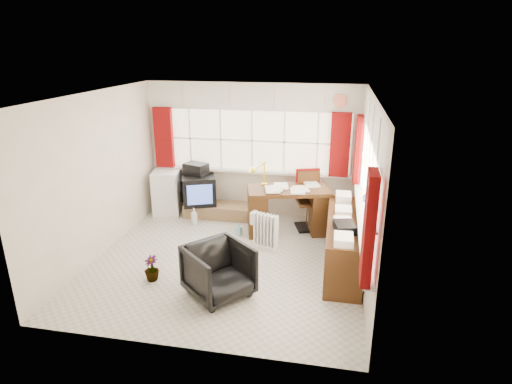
% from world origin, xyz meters
% --- Properties ---
extents(ground, '(4.00, 4.00, 0.00)m').
position_xyz_m(ground, '(0.00, 0.00, 0.00)').
color(ground, beige).
rests_on(ground, ground).
extents(room_walls, '(4.00, 4.00, 4.00)m').
position_xyz_m(room_walls, '(0.00, 0.00, 1.50)').
color(room_walls, beige).
rests_on(room_walls, ground).
extents(window_back, '(3.70, 0.12, 3.60)m').
position_xyz_m(window_back, '(0.00, 1.94, 0.95)').
color(window_back, '#FAEAC6').
rests_on(window_back, room_walls).
extents(window_right, '(0.12, 3.70, 3.60)m').
position_xyz_m(window_right, '(1.94, 0.00, 0.95)').
color(window_right, '#FAEAC6').
rests_on(window_right, room_walls).
extents(curtains, '(3.83, 3.83, 1.15)m').
position_xyz_m(curtains, '(0.92, 0.93, 1.46)').
color(curtains, maroon).
rests_on(curtains, room_walls).
extents(overhead_cabinets, '(3.98, 3.98, 0.48)m').
position_xyz_m(overhead_cabinets, '(0.98, 0.98, 2.25)').
color(overhead_cabinets, silver).
rests_on(overhead_cabinets, room_walls).
extents(desk, '(1.52, 1.01, 0.84)m').
position_xyz_m(desk, '(0.78, 1.27, 0.45)').
color(desk, '#4D2A12').
rests_on(desk, ground).
extents(desk_lamp, '(0.18, 0.16, 0.42)m').
position_xyz_m(desk_lamp, '(0.33, 1.40, 1.10)').
color(desk_lamp, yellow).
rests_on(desk_lamp, desk).
extents(task_chair, '(0.55, 0.57, 1.05)m').
position_xyz_m(task_chair, '(1.10, 1.59, 0.56)').
color(task_chair, black).
rests_on(task_chair, ground).
extents(office_chair, '(1.07, 1.07, 0.70)m').
position_xyz_m(office_chair, '(0.13, -0.91, 0.35)').
color(office_chair, black).
rests_on(office_chair, ground).
extents(radiator, '(0.44, 0.29, 0.61)m').
position_xyz_m(radiator, '(0.52, 0.50, 0.25)').
color(radiator, white).
rests_on(radiator, ground).
extents(credenza, '(0.50, 2.00, 0.85)m').
position_xyz_m(credenza, '(1.73, 0.20, 0.39)').
color(credenza, '#4D2A12').
rests_on(credenza, ground).
extents(file_tray, '(0.33, 0.39, 0.11)m').
position_xyz_m(file_tray, '(1.72, -0.21, 0.81)').
color(file_tray, black).
rests_on(file_tray, credenza).
extents(tv_bench, '(1.40, 0.50, 0.25)m').
position_xyz_m(tv_bench, '(-0.55, 1.72, 0.12)').
color(tv_bench, olive).
rests_on(tv_bench, ground).
extents(crt_tv, '(0.76, 0.73, 0.55)m').
position_xyz_m(crt_tv, '(-0.97, 1.68, 0.52)').
color(crt_tv, black).
rests_on(crt_tv, tv_bench).
extents(hifi_stack, '(0.64, 0.51, 0.76)m').
position_xyz_m(hifi_stack, '(-1.05, 1.79, 0.60)').
color(hifi_stack, black).
rests_on(hifi_stack, tv_bench).
extents(mini_fridge, '(0.58, 0.58, 0.85)m').
position_xyz_m(mini_fridge, '(-1.63, 1.70, 0.42)').
color(mini_fridge, white).
rests_on(mini_fridge, ground).
extents(spray_bottle_a, '(0.18, 0.18, 0.32)m').
position_xyz_m(spray_bottle_a, '(-0.94, 1.23, 0.16)').
color(spray_bottle_a, silver).
rests_on(spray_bottle_a, ground).
extents(spray_bottle_b, '(0.12, 0.12, 0.21)m').
position_xyz_m(spray_bottle_b, '(-0.04, 0.97, 0.11)').
color(spray_bottle_b, '#8FD6D2').
rests_on(spray_bottle_b, ground).
extents(flower_vase, '(0.27, 0.27, 0.37)m').
position_xyz_m(flower_vase, '(-0.89, -0.73, 0.18)').
color(flower_vase, black).
rests_on(flower_vase, ground).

